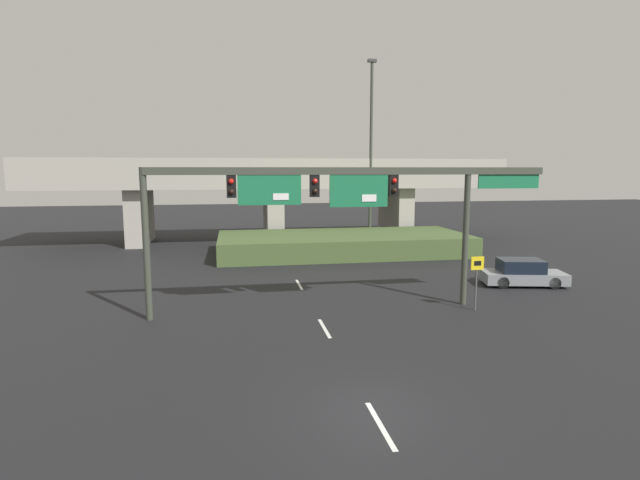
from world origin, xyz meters
The scene contains 8 objects.
ground_plane centered at (0.00, 0.00, 0.00)m, with size 160.00×160.00×0.00m, color black.
lane_markings centered at (0.00, 14.43, 0.00)m, with size 0.14×33.22×0.01m.
signal_gantry centered at (1.16, 9.11, 5.24)m, with size 17.85×0.44×6.38m.
speed_limit_sign centered at (7.13, 8.05, 1.64)m, with size 0.60×0.11×2.52m.
highway_light_pole_near centered at (7.81, 28.19, 7.90)m, with size 0.70×0.36×15.05m.
overpass_bridge centered at (0.00, 32.02, 4.89)m, with size 39.95×7.94×7.16m.
grass_embankment centered at (4.60, 24.11, 0.73)m, with size 18.44×8.01×1.46m.
parked_sedan_near_right centered at (11.99, 12.20, 0.66)m, with size 4.64×2.75×1.44m.
Camera 1 is at (-3.47, -12.15, 6.29)m, focal length 28.00 mm.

